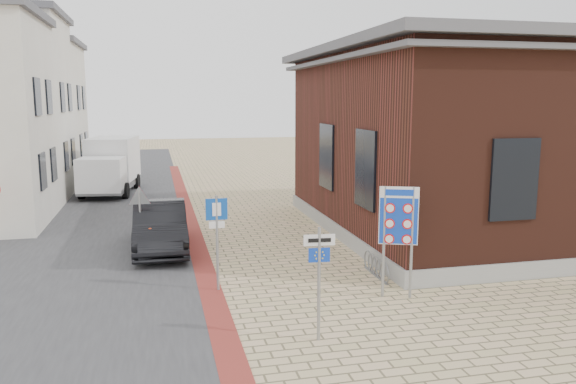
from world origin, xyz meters
name	(u,v)px	position (x,y,z in m)	size (l,w,h in m)	color
ground	(305,313)	(0.00, 0.00, 0.00)	(120.00, 120.00, 0.00)	tan
road_strip	(108,205)	(-5.50, 15.00, 0.01)	(7.00, 60.00, 0.02)	#38383A
curb_strip	(191,224)	(-2.00, 10.00, 0.01)	(0.60, 40.00, 0.02)	maroon
brick_building	(487,137)	(8.99, 7.00, 3.49)	(13.00, 13.00, 6.80)	gray
townhouse_far	(19,112)	(-10.99, 24.00, 4.17)	(7.40, 6.40, 8.30)	beige
bike_rack	(376,267)	(2.65, 2.20, 0.26)	(0.08, 1.80, 0.60)	slate
sedan	(160,226)	(-3.20, 6.46, 0.79)	(1.67, 4.78, 1.57)	black
box_truck	(111,165)	(-5.59, 18.66, 1.50)	(2.95, 5.79, 2.90)	slate
border_sign	(399,218)	(2.50, 0.50, 2.02)	(0.91, 0.39, 2.81)	gray
essen_sign	(319,267)	(-0.12, -1.50, 1.57)	(0.64, 0.09, 2.38)	gray
parking_sign	(217,226)	(-1.80, 2.00, 1.71)	(0.55, 0.07, 2.51)	gray
yield_sign	(140,204)	(-3.80, 6.00, 1.64)	(0.77, 0.07, 2.17)	gray
bollard	(151,246)	(-3.50, 5.00, 0.53)	(0.10, 0.10, 1.07)	#EC390C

